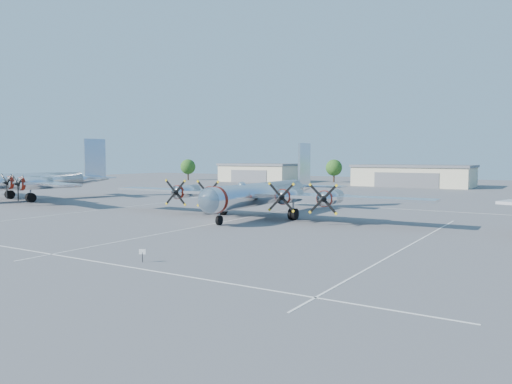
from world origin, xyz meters
The scene contains 9 objects.
ground centered at (0.00, 0.00, 0.00)m, with size 260.00×260.00×0.00m, color #4E4E51.
parking_lines centered at (0.00, -1.75, 0.01)m, with size 60.00×50.08×0.01m.
hangar_west centered at (-45.00, 81.96, 2.71)m, with size 22.60×14.60×5.40m.
hangar_center centered at (0.00, 81.96, 2.71)m, with size 28.60×14.60×5.40m.
tree_far_west centered at (-70.00, 78.00, 4.22)m, with size 4.80×4.80×6.64m.
tree_west centered at (-25.00, 90.00, 4.22)m, with size 4.80×4.80×6.64m.
main_bomber_b29 centered at (0.78, 7.78, 0.00)m, with size 42.38×28.99×9.37m, color silver, non-canonical shape.
bomber_west centered at (-45.10, 6.24, 0.00)m, with size 40.69×28.81×10.75m, color silver, non-canonical shape.
info_placard centered at (7.93, -20.42, 0.65)m, with size 0.46×0.23×0.93m.
Camera 1 is at (33.00, -45.42, 7.38)m, focal length 35.00 mm.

